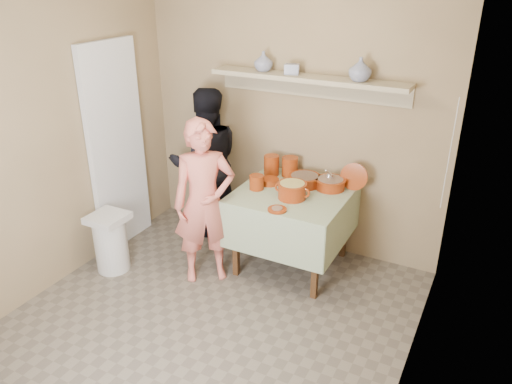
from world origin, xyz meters
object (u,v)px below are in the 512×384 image
Objects in this scene: cazuela_rice at (292,189)px; serving_table at (293,204)px; person_helper at (206,163)px; person_cook at (204,203)px; trash_bin at (111,242)px.

serving_table is at bearing 107.84° from cazuela_rice.
cazuela_rice is (1.11, -0.36, 0.08)m from person_helper.
cazuela_rice is at bearing -72.16° from serving_table.
person_helper is at bearing 161.82° from cazuela_rice.
person_helper is 4.65× the size of cazuela_rice.
person_cook is 1.52× the size of serving_table.
serving_table is 2.95× the size of cazuela_rice.
cazuela_rice is (0.65, 0.38, 0.11)m from person_cook.
serving_table is at bearing 126.09° from person_helper.
person_helper is 2.74× the size of trash_bin.
person_cook is 0.76m from cazuela_rice.
trash_bin is at bearing -150.36° from serving_table.
person_helper is (-0.46, 0.75, 0.03)m from person_cook.
person_cook is at bearing 79.88° from person_helper.
serving_table is at bearing 1.54° from person_cook.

